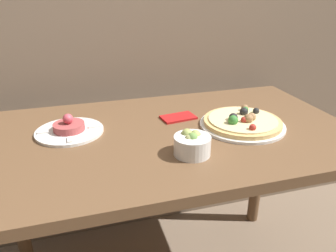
# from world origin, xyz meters

# --- Properties ---
(dining_table) EXTENTS (1.32, 0.76, 0.77)m
(dining_table) POSITION_xyz_m (0.00, 0.38, 0.66)
(dining_table) COLOR brown
(dining_table) RESTS_ON ground_plane
(pizza_plate) EXTENTS (0.30, 0.30, 0.06)m
(pizza_plate) POSITION_xyz_m (0.27, 0.35, 0.79)
(pizza_plate) COLOR white
(pizza_plate) RESTS_ON dining_table
(tartare_plate) EXTENTS (0.23, 0.23, 0.07)m
(tartare_plate) POSITION_xyz_m (-0.33, 0.47, 0.79)
(tartare_plate) COLOR white
(tartare_plate) RESTS_ON dining_table
(small_bowl) EXTENTS (0.11, 0.11, 0.07)m
(small_bowl) POSITION_xyz_m (0.03, 0.20, 0.81)
(small_bowl) COLOR white
(small_bowl) RESTS_ON dining_table
(napkin) EXTENTS (0.14, 0.09, 0.01)m
(napkin) POSITION_xyz_m (0.07, 0.48, 0.78)
(napkin) COLOR red
(napkin) RESTS_ON dining_table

